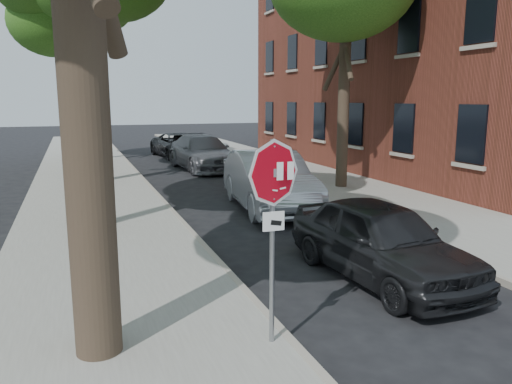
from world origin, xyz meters
TOP-DOWN VIEW (x-y plane):
  - ground at (0.00, 0.00)m, footprint 120.00×120.00m
  - sidewalk_left at (-2.50, 12.00)m, footprint 4.00×55.00m
  - sidewalk_right at (6.00, 12.00)m, footprint 4.00×55.00m
  - curb_left at (-0.45, 12.00)m, footprint 0.12×55.00m
  - curb_right at (3.95, 12.00)m, footprint 0.12×55.00m
  - apartment_building at (14.00, 14.00)m, footprint 12.20×20.20m
  - stop_sign at (-0.70, -0.03)m, footprint 0.76×0.34m
  - tree_far at (-2.72, 21.11)m, footprint 5.29×4.91m
  - car_a at (2.10, 1.77)m, footprint 1.95×4.30m
  - car_b at (2.35, 7.84)m, footprint 2.34×5.32m
  - car_c at (2.60, 16.74)m, footprint 2.55×5.54m
  - car_d at (2.60, 22.15)m, footprint 2.75×5.03m

SIDE VIEW (x-z plane):
  - ground at x=0.00m, z-range 0.00..0.00m
  - sidewalk_left at x=-2.50m, z-range 0.00..0.12m
  - sidewalk_right at x=6.00m, z-range 0.00..0.12m
  - curb_left at x=-0.45m, z-range 0.00..0.13m
  - curb_right at x=3.95m, z-range 0.00..0.13m
  - car_d at x=2.60m, z-range 0.00..1.34m
  - car_a at x=2.10m, z-range 0.00..1.43m
  - car_c at x=2.60m, z-range 0.00..1.57m
  - car_b at x=2.35m, z-range 0.00..1.70m
  - stop_sign at x=-0.70m, z-range 0.64..3.25m
  - tree_far at x=-2.72m, z-range 2.55..11.88m
  - apartment_building at x=14.00m, z-range 0.00..15.30m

